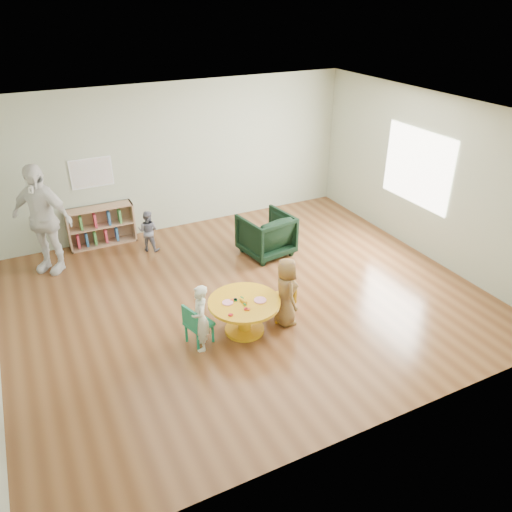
# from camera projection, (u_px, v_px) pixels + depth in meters

# --- Properties ---
(room) EXTENTS (7.10, 7.00, 2.80)m
(room) POSITION_uv_depth(u_px,v_px,m) (244.00, 182.00, 6.90)
(room) COLOR brown
(room) RESTS_ON ground
(activity_table) EXTENTS (0.99, 0.99, 0.54)m
(activity_table) POSITION_uv_depth(u_px,v_px,m) (244.00, 310.00, 6.86)
(activity_table) COLOR gold
(activity_table) RESTS_ON ground
(kid_chair_left) EXTENTS (0.40, 0.40, 0.59)m
(kid_chair_left) POSITION_uv_depth(u_px,v_px,m) (196.00, 324.00, 6.63)
(kid_chair_left) COLOR #17835C
(kid_chair_left) RESTS_ON ground
(kid_chair_right) EXTENTS (0.35, 0.35, 0.62)m
(kid_chair_right) POSITION_uv_depth(u_px,v_px,m) (284.00, 296.00, 7.19)
(kid_chair_right) COLOR gold
(kid_chair_right) RESTS_ON ground
(bookshelf) EXTENTS (1.20, 0.30, 0.75)m
(bookshelf) POSITION_uv_depth(u_px,v_px,m) (100.00, 226.00, 9.24)
(bookshelf) COLOR #A2785A
(bookshelf) RESTS_ON ground
(alphabet_poster) EXTENTS (0.74, 0.01, 0.54)m
(alphabet_poster) POSITION_uv_depth(u_px,v_px,m) (91.00, 173.00, 8.87)
(alphabet_poster) COLOR white
(alphabet_poster) RESTS_ON ground
(armchair) EXTENTS (0.94, 0.96, 0.76)m
(armchair) POSITION_uv_depth(u_px,v_px,m) (266.00, 234.00, 8.88)
(armchair) COLOR black
(armchair) RESTS_ON ground
(child_left) EXTENTS (0.32, 0.40, 0.95)m
(child_left) POSITION_uv_depth(u_px,v_px,m) (200.00, 318.00, 6.47)
(child_left) COLOR silver
(child_left) RESTS_ON ground
(child_right) EXTENTS (0.39, 0.54, 1.02)m
(child_right) POSITION_uv_depth(u_px,v_px,m) (286.00, 292.00, 6.97)
(child_right) COLOR orange
(child_right) RESTS_ON ground
(toddler) EXTENTS (0.47, 0.46, 0.77)m
(toddler) POSITION_uv_depth(u_px,v_px,m) (148.00, 231.00, 9.01)
(toddler) COLOR #171C3A
(toddler) RESTS_ON ground
(adult_caretaker) EXTENTS (1.12, 1.07, 1.87)m
(adult_caretaker) POSITION_uv_depth(u_px,v_px,m) (42.00, 219.00, 8.12)
(adult_caretaker) COLOR white
(adult_caretaker) RESTS_ON ground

